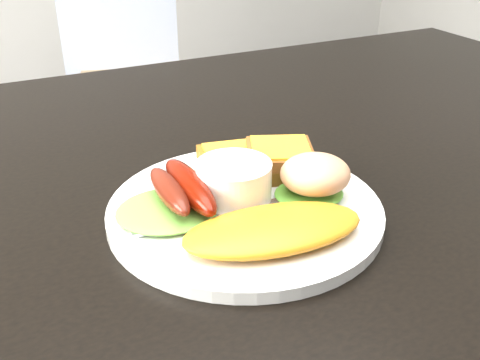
{
  "coord_description": "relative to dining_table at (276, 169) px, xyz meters",
  "views": [
    {
      "loc": [
        -0.29,
        -0.49,
        1.02
      ],
      "look_at": [
        -0.09,
        -0.09,
        0.78
      ],
      "focal_mm": 42.0,
      "sensor_mm": 36.0,
      "label": 1
    }
  ],
  "objects": [
    {
      "name": "dining_table",
      "position": [
        0.0,
        0.0,
        0.0
      ],
      "size": [
        1.2,
        0.8,
        0.04
      ],
      "primitive_type": "cube",
      "color": "black",
      "rests_on": "ground"
    },
    {
      "name": "dining_chair",
      "position": [
        0.17,
        1.17,
        -0.28
      ],
      "size": [
        0.47,
        0.47,
        0.04
      ],
      "primitive_type": "cube",
      "rotation": [
        0.0,
        0.0,
        -0.31
      ],
      "color": "#A0835F",
      "rests_on": "ground"
    },
    {
      "name": "person",
      "position": [
        0.29,
        0.86,
        0.03
      ],
      "size": [
        0.62,
        0.49,
        1.52
      ],
      "primitive_type": "imported",
      "rotation": [
        0.0,
        0.0,
        2.88
      ],
      "color": "navy",
      "rests_on": "ground"
    },
    {
      "name": "plate",
      "position": [
        -0.09,
        -0.1,
        0.03
      ],
      "size": [
        0.25,
        0.25,
        0.01
      ],
      "primitive_type": "cylinder",
      "color": "white",
      "rests_on": "dining_table"
    },
    {
      "name": "lettuce_left",
      "position": [
        -0.16,
        -0.09,
        0.04
      ],
      "size": [
        0.1,
        0.1,
        0.01
      ],
      "primitive_type": "ellipsoid",
      "rotation": [
        0.0,
        0.0,
        -0.22
      ],
      "color": "#689B3B",
      "rests_on": "plate"
    },
    {
      "name": "lettuce_right",
      "position": [
        -0.03,
        -0.12,
        0.04
      ],
      "size": [
        0.07,
        0.06,
        0.01
      ],
      "primitive_type": "ellipsoid",
      "rotation": [
        0.0,
        0.0,
        0.02
      ],
      "color": "#4FA22C",
      "rests_on": "plate"
    },
    {
      "name": "omelette",
      "position": [
        -0.1,
        -0.17,
        0.04
      ],
      "size": [
        0.16,
        0.09,
        0.02
      ],
      "primitive_type": "ellipsoid",
      "rotation": [
        0.0,
        0.0,
        -0.14
      ],
      "color": "orange",
      "rests_on": "plate"
    },
    {
      "name": "sausage_a",
      "position": [
        -0.16,
        -0.09,
        0.05
      ],
      "size": [
        0.02,
        0.09,
        0.02
      ],
      "primitive_type": "ellipsoid",
      "rotation": [
        0.0,
        0.0,
        -0.01
      ],
      "color": "maroon",
      "rests_on": "lettuce_left"
    },
    {
      "name": "sausage_b",
      "position": [
        -0.14,
        -0.09,
        0.05
      ],
      "size": [
        0.03,
        0.11,
        0.03
      ],
      "primitive_type": "ellipsoid",
      "rotation": [
        0.0,
        0.0,
        -0.01
      ],
      "color": "#630E06",
      "rests_on": "lettuce_left"
    },
    {
      "name": "ramekin",
      "position": [
        -0.1,
        -0.09,
        0.05
      ],
      "size": [
        0.09,
        0.09,
        0.04
      ],
      "primitive_type": "cylinder",
      "rotation": [
        0.0,
        0.0,
        -0.43
      ],
      "color": "white",
      "rests_on": "plate"
    },
    {
      "name": "toast_a",
      "position": [
        -0.06,
        -0.04,
        0.04
      ],
      "size": [
        0.1,
        0.1,
        0.01
      ],
      "primitive_type": "cube",
      "rotation": [
        0.0,
        0.0,
        -0.2
      ],
      "color": "brown",
      "rests_on": "plate"
    },
    {
      "name": "toast_b",
      "position": [
        -0.03,
        -0.06,
        0.05
      ],
      "size": [
        0.08,
        0.08,
        0.01
      ],
      "primitive_type": "cube",
      "rotation": [
        0.0,
        0.0,
        -0.4
      ],
      "color": "brown",
      "rests_on": "toast_a"
    },
    {
      "name": "potato_salad",
      "position": [
        -0.03,
        -0.12,
        0.06
      ],
      "size": [
        0.07,
        0.07,
        0.03
      ],
      "primitive_type": "ellipsoid",
      "rotation": [
        0.0,
        0.0,
        -0.15
      ],
      "color": "beige",
      "rests_on": "lettuce_right"
    },
    {
      "name": "fork",
      "position": [
        -0.13,
        -0.11,
        0.03
      ],
      "size": [
        0.14,
        0.02,
        0.0
      ],
      "primitive_type": "cube",
      "rotation": [
        0.0,
        0.0,
        -0.07
      ],
      "color": "#ADAFB7",
      "rests_on": "plate"
    }
  ]
}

